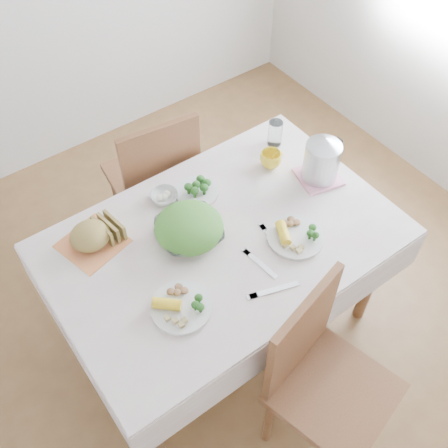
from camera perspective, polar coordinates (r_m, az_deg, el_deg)
floor at (r=2.91m, az=-0.09°, el=-10.80°), size 3.60×3.60×0.00m
dining_table at (r=2.59m, az=-0.10°, el=-6.78°), size 1.40×0.90×0.75m
tablecloth at (r=2.28m, az=-0.11°, el=-1.57°), size 1.50×1.00×0.01m
chair_near at (r=2.29m, az=11.91°, el=-17.68°), size 0.54×0.54×0.98m
chair_far at (r=2.97m, az=-7.88°, el=4.99°), size 0.49×0.49×0.97m
salad_bowl at (r=2.26m, az=-3.78°, el=-0.86°), size 0.33×0.33×0.07m
dinner_plate_left at (r=2.07m, az=-4.67°, el=-9.01°), size 0.33×0.33×0.02m
dinner_plate_right at (r=2.29m, az=7.76°, el=-1.40°), size 0.36×0.36×0.02m
broccoli_plate at (r=2.45m, az=-3.00°, el=3.50°), size 0.26×0.26×0.02m
napkin at (r=2.33m, az=-14.11°, el=-2.07°), size 0.30×0.30×0.00m
bread_loaf at (r=2.28m, az=-14.37°, el=-1.21°), size 0.20×0.19×0.10m
fruit_bowl at (r=2.42m, az=-6.51°, el=2.98°), size 0.16×0.16×0.04m
yellow_mug at (r=2.56m, az=5.10°, el=7.03°), size 0.13×0.13×0.08m
glass_tumbler at (r=2.67m, az=5.58°, el=9.76°), size 0.09×0.09×0.14m
pink_tray at (r=2.55m, az=10.23°, el=5.08°), size 0.23×0.23×0.02m
electric_kettle at (r=2.48m, az=10.59°, el=6.93°), size 0.18×0.18×0.23m
fork_left at (r=2.20m, az=3.97°, el=-4.34°), size 0.04×0.19×0.00m
fork_right at (r=2.27m, az=5.34°, el=-1.81°), size 0.05×0.20×0.00m
knife at (r=2.13m, az=5.50°, el=-7.15°), size 0.21×0.09×0.00m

